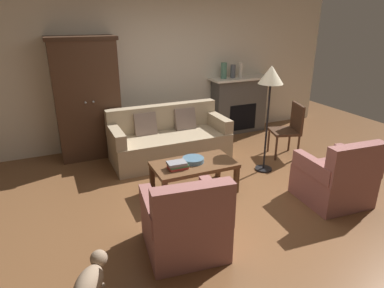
{
  "coord_description": "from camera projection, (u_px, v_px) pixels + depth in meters",
  "views": [
    {
      "loc": [
        -2.02,
        -3.41,
        2.27
      ],
      "look_at": [
        -0.21,
        0.68,
        0.55
      ],
      "focal_mm": 31.54,
      "sensor_mm": 36.0,
      "label": 1
    }
  ],
  "objects": [
    {
      "name": "mantel_vase_cream",
      "position": [
        241.0,
        70.0,
        6.57
      ],
      "size": [
        0.09,
        0.09,
        0.29
      ],
      "primitive_type": "cylinder",
      "color": "beige",
      "rests_on": "fireplace"
    },
    {
      "name": "floor_lamp",
      "position": [
        271.0,
        81.0,
        4.78
      ],
      "size": [
        0.36,
        0.36,
        1.61
      ],
      "color": "black",
      "rests_on": "ground"
    },
    {
      "name": "side_chair_wooden",
      "position": [
        290.0,
        127.0,
        5.65
      ],
      "size": [
        0.55,
        0.55,
        0.9
      ],
      "color": "#472D1E",
      "rests_on": "ground"
    },
    {
      "name": "mantel_vase_slate",
      "position": [
        233.0,
        71.0,
        6.51
      ],
      "size": [
        0.1,
        0.1,
        0.25
      ],
      "primitive_type": "cylinder",
      "color": "#565B66",
      "rests_on": "fireplace"
    },
    {
      "name": "mantel_vase_jade",
      "position": [
        224.0,
        71.0,
        6.42
      ],
      "size": [
        0.11,
        0.11,
        0.3
      ],
      "primitive_type": "cylinder",
      "color": "slate",
      "rests_on": "fireplace"
    },
    {
      "name": "book_stack",
      "position": [
        177.0,
        165.0,
        4.32
      ],
      "size": [
        0.27,
        0.19,
        0.09
      ],
      "color": "#B73833",
      "rests_on": "coffee_table"
    },
    {
      "name": "couch",
      "position": [
        169.0,
        140.0,
        5.59
      ],
      "size": [
        1.92,
        0.86,
        0.86
      ],
      "color": "tan",
      "rests_on": "ground"
    },
    {
      "name": "back_wall",
      "position": [
        161.0,
        65.0,
        6.16
      ],
      "size": [
        7.2,
        0.1,
        2.8
      ],
      "primitive_type": "cube",
      "color": "silver",
      "rests_on": "ground"
    },
    {
      "name": "armchair_near_left",
      "position": [
        185.0,
        224.0,
        3.36
      ],
      "size": [
        0.86,
        0.85,
        0.88
      ],
      "color": "#935B56",
      "rests_on": "ground"
    },
    {
      "name": "coffee_table",
      "position": [
        194.0,
        167.0,
        4.51
      ],
      "size": [
        1.1,
        0.6,
        0.42
      ],
      "color": "brown",
      "rests_on": "ground"
    },
    {
      "name": "fireplace",
      "position": [
        239.0,
        104.0,
        6.83
      ],
      "size": [
        1.26,
        0.48,
        1.12
      ],
      "color": "#4C4947",
      "rests_on": "ground"
    },
    {
      "name": "armoire",
      "position": [
        87.0,
        99.0,
        5.5
      ],
      "size": [
        1.06,
        0.57,
        1.97
      ],
      "color": "#472D1E",
      "rests_on": "ground"
    },
    {
      "name": "armchair_near_right",
      "position": [
        336.0,
        180.0,
        4.27
      ],
      "size": [
        0.83,
        0.83,
        0.88
      ],
      "color": "#935B56",
      "rests_on": "ground"
    },
    {
      "name": "fruit_bowl",
      "position": [
        193.0,
        160.0,
        4.51
      ],
      "size": [
        0.29,
        0.29,
        0.06
      ],
      "primitive_type": "cylinder",
      "color": "slate",
      "rests_on": "coffee_table"
    },
    {
      "name": "dog",
      "position": [
        90.0,
        282.0,
        2.73
      ],
      "size": [
        0.38,
        0.51,
        0.39
      ],
      "color": "gray",
      "rests_on": "ground"
    },
    {
      "name": "ground_plane",
      "position": [
        227.0,
        197.0,
        4.49
      ],
      "size": [
        9.6,
        9.6,
        0.0
      ],
      "primitive_type": "plane",
      "color": "brown"
    }
  ]
}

